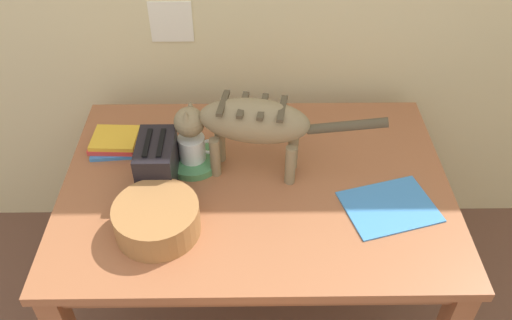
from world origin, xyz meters
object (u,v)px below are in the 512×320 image
(coffee_mug, at_px, (193,148))
(magazine, at_px, (389,207))
(saucer_bowl, at_px, (193,161))
(wicker_basket, at_px, (157,219))
(dining_table, at_px, (256,200))
(book_stack, at_px, (114,142))
(toaster, at_px, (157,163))
(cat, at_px, (249,124))

(coffee_mug, relative_size, magazine, 0.48)
(saucer_bowl, distance_m, wicker_basket, 0.33)
(coffee_mug, bearing_deg, dining_table, -24.10)
(book_stack, xyz_separation_m, toaster, (0.19, -0.19, 0.06))
(cat, relative_size, book_stack, 3.95)
(saucer_bowl, height_order, wicker_basket, wicker_basket)
(dining_table, bearing_deg, book_stack, 159.71)
(cat, distance_m, coffee_mug, 0.24)
(dining_table, xyz_separation_m, book_stack, (-0.52, 0.19, 0.11))
(coffee_mug, distance_m, wicker_basket, 0.32)
(dining_table, relative_size, coffee_mug, 9.68)
(saucer_bowl, bearing_deg, toaster, -138.84)
(magazine, xyz_separation_m, toaster, (-0.76, 0.13, 0.08))
(magazine, bearing_deg, wicker_basket, 170.99)
(toaster, bearing_deg, coffee_mug, 40.28)
(saucer_bowl, height_order, toaster, toaster)
(magazine, height_order, toaster, toaster)
(wicker_basket, xyz_separation_m, toaster, (-0.02, 0.22, 0.03))
(magazine, height_order, book_stack, book_stack)
(book_stack, height_order, wicker_basket, wicker_basket)
(saucer_bowl, bearing_deg, dining_table, -23.78)
(saucer_bowl, xyz_separation_m, book_stack, (-0.29, 0.09, 0.01))
(cat, bearing_deg, dining_table, -149.90)
(coffee_mug, height_order, wicker_basket, coffee_mug)
(cat, relative_size, wicker_basket, 2.62)
(dining_table, relative_size, saucer_bowl, 6.94)
(wicker_basket, bearing_deg, toaster, 95.74)
(dining_table, xyz_separation_m, magazine, (0.43, -0.13, 0.09))
(magazine, bearing_deg, cat, 141.52)
(coffee_mug, relative_size, book_stack, 0.78)
(saucer_bowl, height_order, book_stack, book_stack)
(saucer_bowl, bearing_deg, wicker_basket, -105.04)
(wicker_basket, bearing_deg, book_stack, 117.50)
(dining_table, height_order, wicker_basket, wicker_basket)
(magazine, bearing_deg, dining_table, 147.85)
(saucer_bowl, relative_size, book_stack, 1.09)
(coffee_mug, xyz_separation_m, magazine, (0.65, -0.22, -0.07))
(book_stack, bearing_deg, magazine, -18.47)
(magazine, bearing_deg, book_stack, 145.61)
(saucer_bowl, height_order, magazine, saucer_bowl)
(dining_table, bearing_deg, cat, 110.37)
(saucer_bowl, height_order, coffee_mug, coffee_mug)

